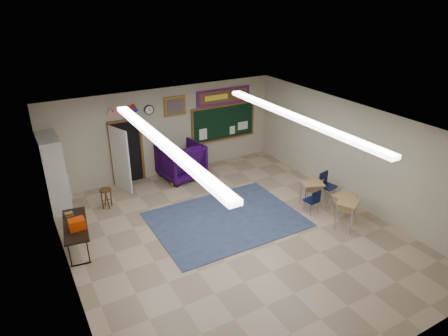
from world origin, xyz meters
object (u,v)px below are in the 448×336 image
student_desk_front_left (312,193)px  wooden_stool (107,198)px  student_desk_front_right (315,188)px  folding_table (77,235)px  wingback_armchair (181,161)px

student_desk_front_left → wooden_stool: 6.02m
student_desk_front_left → student_desk_front_right: bearing=54.3°
student_desk_front_left → folding_table: folding_table is taller
wingback_armchair → folding_table: wingback_armchair is taller
student_desk_front_right → folding_table: folding_table is taller
wingback_armchair → folding_table: size_ratio=0.78×
student_desk_front_left → student_desk_front_right: size_ratio=1.08×
wingback_armchair → student_desk_front_left: (2.56, -3.67, -0.19)m
student_desk_front_right → wooden_stool: student_desk_front_right is taller
student_desk_front_left → folding_table: size_ratio=0.43×
wingback_armchair → student_desk_front_right: size_ratio=1.95×
wingback_armchair → student_desk_front_left: wingback_armchair is taller
wingback_armchair → folding_table: bearing=24.0°
student_desk_front_left → folding_table: (-6.44, 1.20, -0.04)m
wingback_armchair → wooden_stool: 2.88m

